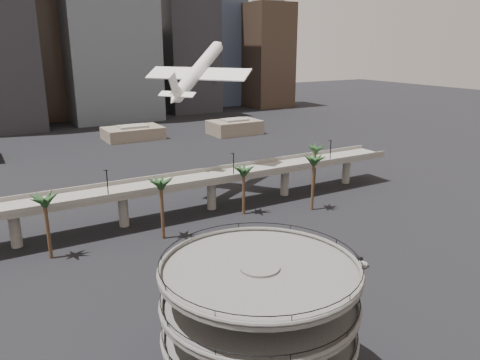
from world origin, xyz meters
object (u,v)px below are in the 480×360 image
overpass (169,187)px  car_b (353,260)px  car_a (207,292)px  parking_ramp (259,318)px  car_c (358,265)px  airborne_jet (198,71)px

overpass → car_b: overpass is taller
car_a → car_b: (28.56, -3.53, 0.09)m
parking_ramp → overpass: parking_ramp is taller
overpass → car_b: (20.15, -39.90, -6.59)m
overpass → car_c: size_ratio=28.21×
parking_ramp → car_c: bearing=27.8°
parking_ramp → car_b: size_ratio=4.87×
overpass → car_b: 45.18m
parking_ramp → car_b: 39.32m
overpass → car_a: (-8.41, -36.36, -6.68)m
airborne_jet → car_c: airborne_jet is taller
overpass → car_c: 46.62m
airborne_jet → car_b: airborne_jet is taller
airborne_jet → car_a: bearing=-152.4°
parking_ramp → car_a: parking_ramp is taller
car_a → car_b: bearing=-78.9°
parking_ramp → overpass: bearing=77.6°
parking_ramp → airborne_jet: bearing=69.1°
car_a → overpass: bearing=5.2°
car_c → parking_ramp: bearing=111.5°
airborne_jet → parking_ramp: bearing=-148.6°
airborne_jet → car_b: bearing=-122.4°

